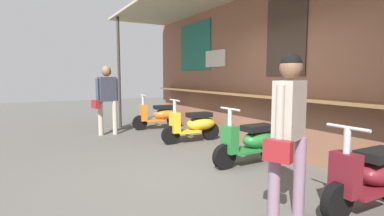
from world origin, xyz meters
TOP-DOWN VIEW (x-y plane):
  - ground_plane at (0.00, 0.00)m, footprint 30.95×30.95m
  - market_stall_facade at (0.00, 1.89)m, footprint 11.05×2.09m
  - scooter_orange at (-3.91, 1.08)m, footprint 0.49×1.40m
  - scooter_yellow at (-1.97, 1.08)m, footprint 0.46×1.40m
  - scooter_green at (-0.02, 1.08)m, footprint 0.46×1.40m
  - scooter_maroon at (1.95, 1.08)m, footprint 0.46×1.40m
  - shopper_with_handbag at (1.65, 0.09)m, footprint 0.45×0.65m
  - shopper_browsing at (-3.71, -0.43)m, footprint 0.38×0.67m

SIDE VIEW (x-z plane):
  - ground_plane at x=0.00m, z-range 0.00..0.00m
  - scooter_orange at x=-3.91m, z-range -0.10..0.87m
  - scooter_yellow at x=-1.97m, z-range -0.10..0.87m
  - scooter_green at x=-0.02m, z-range -0.10..0.87m
  - scooter_maroon at x=1.95m, z-range -0.10..0.87m
  - shopper_with_handbag at x=1.65m, z-range 0.19..1.87m
  - shopper_browsing at x=-3.71m, z-range 0.20..1.91m
  - market_stall_facade at x=0.00m, z-range 0.17..3.38m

